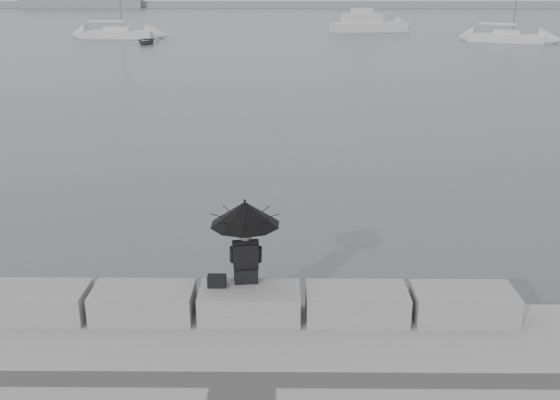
{
  "coord_description": "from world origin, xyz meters",
  "views": [
    {
      "loc": [
        0.56,
        -9.29,
        5.56
      ],
      "look_at": [
        0.45,
        3.0,
        1.3
      ],
      "focal_mm": 40.0,
      "sensor_mm": 36.0,
      "label": 1
    }
  ],
  "objects_px": {
    "dinghy": "(146,41)",
    "sailboat_left": "(118,33)",
    "motor_cruiser": "(369,24)",
    "seated_person": "(245,223)",
    "sailboat_right": "(507,37)"
  },
  "relations": [
    {
      "from": "sailboat_right",
      "to": "motor_cruiser",
      "type": "height_order",
      "value": "sailboat_right"
    },
    {
      "from": "seated_person",
      "to": "dinghy",
      "type": "distance_m",
      "value": 55.37
    },
    {
      "from": "sailboat_left",
      "to": "dinghy",
      "type": "distance_m",
      "value": 8.31
    },
    {
      "from": "sailboat_right",
      "to": "motor_cruiser",
      "type": "bearing_deg",
      "value": 155.07
    },
    {
      "from": "sailboat_left",
      "to": "motor_cruiser",
      "type": "xyz_separation_m",
      "value": [
        28.57,
        10.01,
        0.37
      ]
    },
    {
      "from": "dinghy",
      "to": "sailboat_left",
      "type": "bearing_deg",
      "value": 121.34
    },
    {
      "from": "sailboat_right",
      "to": "seated_person",
      "type": "bearing_deg",
      "value": -87.1
    },
    {
      "from": "dinghy",
      "to": "motor_cruiser",
      "type": "bearing_deg",
      "value": 33.58
    },
    {
      "from": "seated_person",
      "to": "motor_cruiser",
      "type": "relative_size",
      "value": 0.14
    },
    {
      "from": "motor_cruiser",
      "to": "sailboat_right",
      "type": "bearing_deg",
      "value": -62.26
    },
    {
      "from": "seated_person",
      "to": "sailboat_left",
      "type": "distance_m",
      "value": 63.26
    },
    {
      "from": "sailboat_left",
      "to": "sailboat_right",
      "type": "height_order",
      "value": "same"
    },
    {
      "from": "sailboat_left",
      "to": "dinghy",
      "type": "relative_size",
      "value": 3.73
    },
    {
      "from": "sailboat_left",
      "to": "sailboat_right",
      "type": "distance_m",
      "value": 41.02
    },
    {
      "from": "motor_cruiser",
      "to": "dinghy",
      "type": "bearing_deg",
      "value": -156.82
    }
  ]
}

